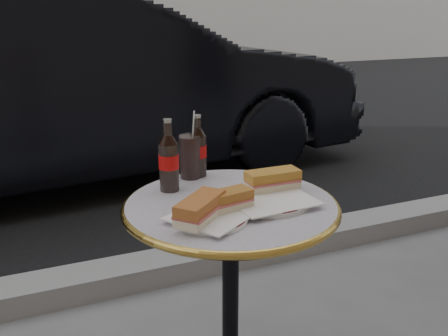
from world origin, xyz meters
name	(u,v)px	position (x,y,z in m)	size (l,w,h in m)	color
asphalt_road	(64,117)	(0.00, 5.00, 0.00)	(40.00, 8.00, 0.00)	black
curb	(156,269)	(0.00, 0.90, 0.05)	(40.00, 0.20, 0.12)	gray
bistro_table	(230,312)	(0.00, 0.00, 0.37)	(0.62, 0.62, 0.73)	#BAB2C4
plate_left	(211,218)	(-0.10, -0.10, 0.74)	(0.20, 0.20, 0.01)	white
plate_right	(267,200)	(0.10, -0.04, 0.74)	(0.24, 0.24, 0.01)	silver
sandwich_left_a	(200,210)	(-0.13, -0.11, 0.77)	(0.16, 0.08, 0.06)	#A95D2B
sandwich_left_b	(226,201)	(-0.05, -0.07, 0.77)	(0.14, 0.07, 0.05)	#A7672A
sandwich_right	(273,181)	(0.14, 0.01, 0.77)	(0.16, 0.07, 0.06)	#B57A2D
cola_bottle_left	(169,155)	(-0.13, 0.16, 0.84)	(0.06, 0.06, 0.22)	black
cola_bottle_right	(198,146)	(0.00, 0.26, 0.83)	(0.06, 0.06, 0.20)	black
cola_glass	(190,156)	(-0.03, 0.25, 0.80)	(0.07, 0.07, 0.14)	black
parked_car	(88,87)	(-0.01, 2.61, 0.69)	(4.22, 1.46, 1.39)	black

